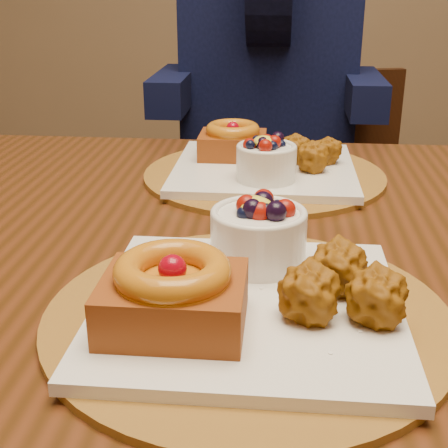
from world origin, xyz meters
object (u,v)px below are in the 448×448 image
(dining_table, at_px, (257,284))
(place_setting_near, at_px, (244,288))
(diner, at_px, (270,30))
(chair_far, at_px, (333,225))
(place_setting_far, at_px, (263,163))

(dining_table, relative_size, place_setting_near, 4.21)
(place_setting_near, xyz_separation_m, diner, (-0.01, 1.09, 0.14))
(place_setting_near, xyz_separation_m, chair_far, (0.17, 0.98, -0.32))
(place_setting_near, relative_size, diner, 0.44)
(place_setting_near, relative_size, chair_far, 0.46)
(diner, bearing_deg, place_setting_near, -112.10)
(place_setting_far, bearing_deg, diner, 90.82)
(diner, bearing_deg, chair_far, -56.42)
(dining_table, xyz_separation_m, diner, (-0.01, 0.88, 0.25))
(place_setting_far, distance_m, chair_far, 0.65)
(place_setting_near, xyz_separation_m, place_setting_far, (0.00, 0.43, -0.01))
(dining_table, bearing_deg, place_setting_far, 90.70)
(dining_table, bearing_deg, diner, 90.79)
(place_setting_far, bearing_deg, chair_far, 73.01)
(chair_far, relative_size, diner, 0.96)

